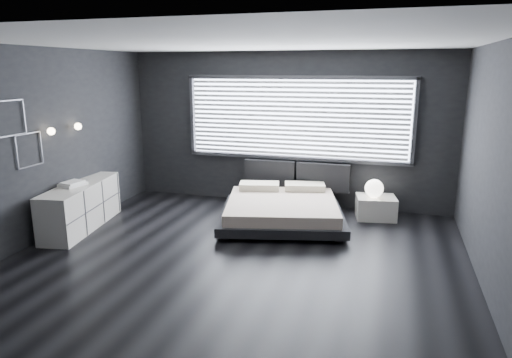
% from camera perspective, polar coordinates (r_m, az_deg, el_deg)
% --- Properties ---
extents(room, '(6.04, 6.00, 2.80)m').
position_cam_1_polar(room, '(5.84, -2.42, 2.89)').
color(room, black).
rests_on(room, ground).
extents(window, '(4.14, 0.09, 1.52)m').
position_cam_1_polar(window, '(8.33, 5.04, 7.53)').
color(window, white).
rests_on(window, ground).
extents(headboard, '(1.96, 0.16, 0.52)m').
position_cam_1_polar(headboard, '(8.45, 5.02, 0.46)').
color(headboard, black).
rests_on(headboard, ground).
extents(sconce_near, '(0.18, 0.11, 0.11)m').
position_cam_1_polar(sconce_near, '(7.31, -24.25, 5.46)').
color(sconce_near, silver).
rests_on(sconce_near, ground).
extents(sconce_far, '(0.18, 0.11, 0.11)m').
position_cam_1_polar(sconce_far, '(7.77, -21.38, 6.14)').
color(sconce_far, silver).
rests_on(sconce_far, ground).
extents(wall_art_upper, '(0.01, 0.48, 0.48)m').
position_cam_1_polar(wall_art_upper, '(6.91, -28.28, 6.73)').
color(wall_art_upper, '#47474C').
rests_on(wall_art_upper, ground).
extents(wall_art_lower, '(0.01, 0.48, 0.48)m').
position_cam_1_polar(wall_art_lower, '(7.15, -26.46, 3.29)').
color(wall_art_lower, '#47474C').
rests_on(wall_art_lower, ground).
extents(bed, '(2.36, 2.29, 0.51)m').
position_cam_1_polar(bed, '(7.54, 3.25, -3.75)').
color(bed, black).
rests_on(bed, ground).
extents(nightstand, '(0.73, 0.64, 0.38)m').
position_cam_1_polar(nightstand, '(8.04, 14.74, -3.44)').
color(nightstand, silver).
rests_on(nightstand, ground).
extents(orb_lamp, '(0.31, 0.31, 0.31)m').
position_cam_1_polar(orb_lamp, '(7.91, 14.55, -1.14)').
color(orb_lamp, white).
rests_on(orb_lamp, nightstand).
extents(dresser, '(0.81, 1.86, 0.72)m').
position_cam_1_polar(dresser, '(7.78, -21.00, -3.18)').
color(dresser, silver).
rests_on(dresser, ground).
extents(book_stack, '(0.34, 0.41, 0.07)m').
position_cam_1_polar(book_stack, '(7.60, -21.95, -0.55)').
color(book_stack, white).
rests_on(book_stack, dresser).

